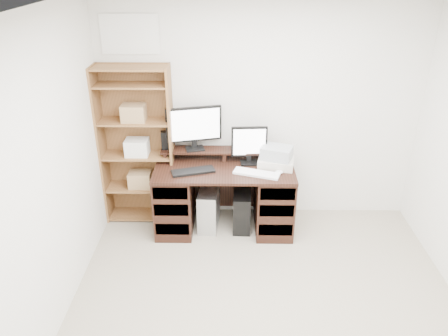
{
  "coord_description": "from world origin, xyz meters",
  "views": [
    {
      "loc": [
        -0.33,
        -2.56,
        2.84
      ],
      "look_at": [
        -0.39,
        1.43,
        0.85
      ],
      "focal_mm": 35.0,
      "sensor_mm": 36.0,
      "label": 1
    }
  ],
  "objects_px": {
    "monitor_small": "(249,144)",
    "tower_black": "(242,209)",
    "printer": "(276,162)",
    "tower_silver": "(209,207)",
    "desk": "(224,196)",
    "monitor_wide": "(194,126)",
    "bookshelf": "(137,145)"
  },
  "relations": [
    {
      "from": "desk",
      "to": "printer",
      "type": "distance_m",
      "value": 0.69
    },
    {
      "from": "printer",
      "to": "desk",
      "type": "bearing_deg",
      "value": -165.53
    },
    {
      "from": "desk",
      "to": "tower_silver",
      "type": "xyz_separation_m",
      "value": [
        -0.18,
        0.03,
        -0.16
      ]
    },
    {
      "from": "monitor_small",
      "to": "printer",
      "type": "bearing_deg",
      "value": -18.79
    },
    {
      "from": "monitor_small",
      "to": "tower_black",
      "type": "xyz_separation_m",
      "value": [
        -0.07,
        -0.11,
        -0.76
      ]
    },
    {
      "from": "tower_black",
      "to": "monitor_wide",
      "type": "bearing_deg",
      "value": 160.1
    },
    {
      "from": "printer",
      "to": "tower_silver",
      "type": "bearing_deg",
      "value": -168.42
    },
    {
      "from": "monitor_small",
      "to": "tower_silver",
      "type": "relative_size",
      "value": 0.91
    },
    {
      "from": "desk",
      "to": "printer",
      "type": "xyz_separation_m",
      "value": [
        0.56,
        0.04,
        0.41
      ]
    },
    {
      "from": "bookshelf",
      "to": "monitor_small",
      "type": "bearing_deg",
      "value": -4.43
    },
    {
      "from": "printer",
      "to": "monitor_small",
      "type": "bearing_deg",
      "value": 175.2
    },
    {
      "from": "tower_black",
      "to": "tower_silver",
      "type": "bearing_deg",
      "value": -179.93
    },
    {
      "from": "desk",
      "to": "monitor_wide",
      "type": "bearing_deg",
      "value": 145.71
    },
    {
      "from": "monitor_small",
      "to": "printer",
      "type": "relative_size",
      "value": 1.13
    },
    {
      "from": "bookshelf",
      "to": "tower_black",
      "type": "bearing_deg",
      "value": -9.78
    },
    {
      "from": "monitor_wide",
      "to": "tower_black",
      "type": "relative_size",
      "value": 1.32
    },
    {
      "from": "printer",
      "to": "tower_silver",
      "type": "distance_m",
      "value": 0.92
    },
    {
      "from": "printer",
      "to": "bookshelf",
      "type": "distance_m",
      "value": 1.54
    },
    {
      "from": "tower_black",
      "to": "monitor_small",
      "type": "bearing_deg",
      "value": 59.36
    },
    {
      "from": "monitor_small",
      "to": "tower_black",
      "type": "distance_m",
      "value": 0.77
    },
    {
      "from": "tower_silver",
      "to": "tower_black",
      "type": "xyz_separation_m",
      "value": [
        0.37,
        -0.01,
        -0.01
      ]
    },
    {
      "from": "desk",
      "to": "bookshelf",
      "type": "xyz_separation_m",
      "value": [
        -0.96,
        0.21,
        0.53
      ]
    },
    {
      "from": "monitor_wide",
      "to": "tower_black",
      "type": "height_order",
      "value": "monitor_wide"
    },
    {
      "from": "monitor_wide",
      "to": "tower_black",
      "type": "distance_m",
      "value": 1.08
    },
    {
      "from": "monitor_wide",
      "to": "tower_silver",
      "type": "bearing_deg",
      "value": -66.09
    },
    {
      "from": "tower_silver",
      "to": "tower_black",
      "type": "height_order",
      "value": "tower_silver"
    },
    {
      "from": "desk",
      "to": "printer",
      "type": "relative_size",
      "value": 4.04
    },
    {
      "from": "monitor_small",
      "to": "tower_black",
      "type": "relative_size",
      "value": 0.93
    },
    {
      "from": "monitor_wide",
      "to": "tower_silver",
      "type": "relative_size",
      "value": 1.28
    },
    {
      "from": "tower_silver",
      "to": "bookshelf",
      "type": "xyz_separation_m",
      "value": [
        -0.79,
        0.19,
        0.69
      ]
    },
    {
      "from": "tower_silver",
      "to": "bookshelf",
      "type": "height_order",
      "value": "bookshelf"
    },
    {
      "from": "tower_black",
      "to": "desk",
      "type": "bearing_deg",
      "value": -174.41
    }
  ]
}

